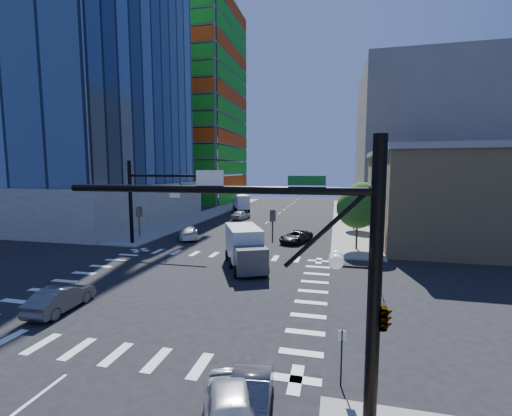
# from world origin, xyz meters

# --- Properties ---
(ground) EXTENTS (160.00, 160.00, 0.00)m
(ground) POSITION_xyz_m (0.00, 0.00, 0.00)
(ground) COLOR black
(ground) RESTS_ON ground
(road_markings) EXTENTS (20.00, 20.00, 0.01)m
(road_markings) POSITION_xyz_m (0.00, 0.00, 0.01)
(road_markings) COLOR silver
(road_markings) RESTS_ON ground
(sidewalk_ne) EXTENTS (5.00, 60.00, 0.15)m
(sidewalk_ne) POSITION_xyz_m (12.50, 40.00, 0.07)
(sidewalk_ne) COLOR gray
(sidewalk_ne) RESTS_ON ground
(sidewalk_nw) EXTENTS (5.00, 60.00, 0.15)m
(sidewalk_nw) POSITION_xyz_m (-12.50, 40.00, 0.07)
(sidewalk_nw) COLOR gray
(sidewalk_nw) RESTS_ON ground
(construction_building) EXTENTS (25.16, 34.50, 70.60)m
(construction_building) POSITION_xyz_m (-27.41, 61.93, 24.61)
(construction_building) COLOR slate
(construction_building) RESTS_ON ground
(commercial_building) EXTENTS (20.50, 22.50, 10.60)m
(commercial_building) POSITION_xyz_m (25.00, 22.00, 5.31)
(commercial_building) COLOR tan
(commercial_building) RESTS_ON ground
(bg_building_ne) EXTENTS (24.00, 30.00, 28.00)m
(bg_building_ne) POSITION_xyz_m (27.00, 55.00, 14.00)
(bg_building_ne) COLOR slate
(bg_building_ne) RESTS_ON ground
(signal_mast_se) EXTENTS (10.51, 2.48, 9.00)m
(signal_mast_se) POSITION_xyz_m (10.60, -11.50, 5.01)
(signal_mast_se) COLOR black
(signal_mast_se) RESTS_ON sidewalk_se
(signal_mast_nw) EXTENTS (10.20, 0.40, 9.00)m
(signal_mast_nw) POSITION_xyz_m (-10.00, 11.50, 5.49)
(signal_mast_nw) COLOR black
(signal_mast_nw) RESTS_ON sidewalk_nw
(tree_south) EXTENTS (4.16, 4.16, 6.82)m
(tree_south) POSITION_xyz_m (12.63, 13.90, 4.69)
(tree_south) COLOR #382316
(tree_south) RESTS_ON sidewalk_ne
(tree_north) EXTENTS (3.54, 3.52, 5.78)m
(tree_north) POSITION_xyz_m (12.93, 25.90, 3.99)
(tree_north) COLOR #382316
(tree_north) RESTS_ON sidewalk_ne
(no_parking_sign) EXTENTS (0.30, 0.06, 2.20)m
(no_parking_sign) POSITION_xyz_m (10.70, -9.00, 1.38)
(no_parking_sign) COLOR black
(no_parking_sign) RESTS_ON ground
(car_nb_right) EXTENTS (1.80, 4.02, 1.28)m
(car_nb_right) POSITION_xyz_m (7.73, -11.36, 0.64)
(car_nb_right) COLOR #49494E
(car_nb_right) RESTS_ON ground
(car_nb_far) EXTENTS (3.87, 5.32, 1.34)m
(car_nb_far) POSITION_xyz_m (6.08, 16.40, 0.67)
(car_nb_far) COLOR black
(car_nb_far) RESTS_ON ground
(car_sb_near) EXTENTS (4.02, 5.52, 1.48)m
(car_sb_near) POSITION_xyz_m (-6.54, 15.49, 0.74)
(car_sb_near) COLOR white
(car_sb_near) RESTS_ON ground
(car_sb_mid) EXTENTS (2.60, 4.85, 1.57)m
(car_sb_mid) POSITION_xyz_m (-4.84, 32.26, 0.78)
(car_sb_mid) COLOR #ADB0B5
(car_sb_mid) RESTS_ON ground
(car_sb_cross) EXTENTS (1.80, 4.47, 1.44)m
(car_sb_cross) POSITION_xyz_m (-5.11, -5.48, 0.72)
(car_sb_cross) COLOR #4A4B4F
(car_sb_cross) RESTS_ON ground
(box_truck_near) EXTENTS (5.12, 6.90, 3.33)m
(box_truck_near) POSITION_xyz_m (3.15, 5.32, 1.47)
(box_truck_near) COLOR black
(box_truck_near) RESTS_ON ground
(box_truck_far) EXTENTS (4.93, 6.68, 3.22)m
(box_truck_far) POSITION_xyz_m (-8.16, 44.13, 1.43)
(box_truck_far) COLOR black
(box_truck_far) RESTS_ON ground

